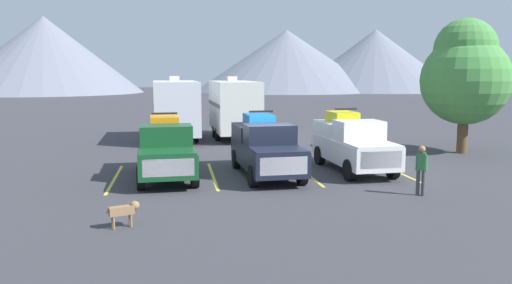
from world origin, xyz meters
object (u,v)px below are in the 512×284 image
(pickup_truck_a, at_px, (166,148))
(camper_trailer_b, at_px, (234,106))
(person_a, at_px, (421,167))
(pickup_truck_c, at_px, (352,143))
(camper_trailer_a, at_px, (175,107))
(dog, at_px, (125,210))
(pickup_truck_b, at_px, (265,146))

(pickup_truck_a, distance_m, camper_trailer_b, 11.92)
(pickup_truck_a, relative_size, person_a, 3.25)
(pickup_truck_c, distance_m, camper_trailer_a, 13.00)
(pickup_truck_a, relative_size, pickup_truck_c, 1.04)
(pickup_truck_c, relative_size, person_a, 3.12)
(camper_trailer_a, height_order, dog, camper_trailer_a)
(dog, bearing_deg, pickup_truck_a, 81.52)
(pickup_truck_a, bearing_deg, dog, -98.48)
(person_a, bearing_deg, dog, -167.67)
(pickup_truck_b, relative_size, camper_trailer_b, 0.76)
(pickup_truck_b, height_order, person_a, pickup_truck_b)
(pickup_truck_b, relative_size, dog, 6.25)
(pickup_truck_a, bearing_deg, camper_trailer_a, 87.93)
(camper_trailer_b, bearing_deg, dog, -105.69)
(pickup_truck_c, xyz_separation_m, person_a, (0.79, -4.68, -0.20))
(pickup_truck_a, xyz_separation_m, camper_trailer_a, (0.39, 10.87, 0.88))
(dog, bearing_deg, pickup_truck_c, 37.63)
(pickup_truck_b, xyz_separation_m, dog, (-4.96, -6.39, -0.69))
(pickup_truck_b, height_order, dog, pickup_truck_b)
(pickup_truck_a, distance_m, camper_trailer_a, 10.92)
(camper_trailer_a, distance_m, dog, 17.54)
(dog, bearing_deg, pickup_truck_b, 52.18)
(person_a, bearing_deg, pickup_truck_a, 152.64)
(pickup_truck_b, bearing_deg, pickup_truck_a, 177.78)
(pickup_truck_a, xyz_separation_m, camper_trailer_b, (4.01, 11.19, 0.87))
(camper_trailer_a, relative_size, camper_trailer_b, 1.04)
(pickup_truck_b, bearing_deg, person_a, -42.94)
(pickup_truck_a, height_order, pickup_truck_c, pickup_truck_c)
(pickup_truck_a, xyz_separation_m, person_a, (8.60, -4.45, -0.19))
(pickup_truck_c, distance_m, dog, 11.11)
(person_a, height_order, dog, person_a)
(camper_trailer_a, distance_m, camper_trailer_b, 3.63)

